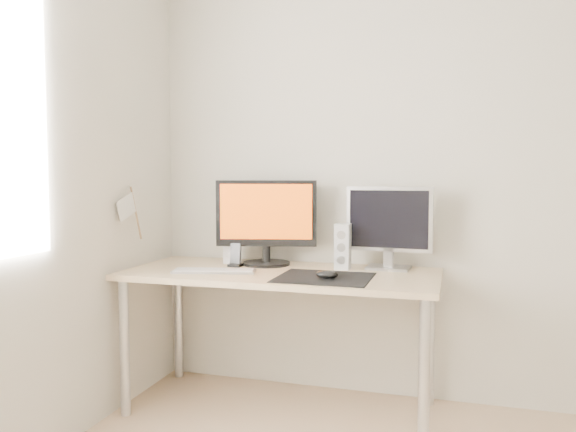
{
  "coord_description": "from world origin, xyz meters",
  "views": [
    {
      "loc": [
        -0.08,
        -1.35,
        1.22
      ],
      "look_at": [
        -0.92,
        1.46,
        1.01
      ],
      "focal_mm": 35.0,
      "sensor_mm": 36.0,
      "label": 1
    }
  ],
  "objects_px": {
    "main_monitor": "(266,219)",
    "mouse": "(327,274)",
    "desk": "(281,286)",
    "speaker_right": "(343,247)",
    "keyboard": "(214,271)",
    "second_monitor": "(389,224)",
    "phone_dock": "(235,259)",
    "speaker_left": "(232,242)"
  },
  "relations": [
    {
      "from": "main_monitor",
      "to": "mouse",
      "type": "bearing_deg",
      "value": -37.89
    },
    {
      "from": "mouse",
      "to": "desk",
      "type": "bearing_deg",
      "value": 151.71
    },
    {
      "from": "desk",
      "to": "speaker_right",
      "type": "relative_size",
      "value": 6.69
    },
    {
      "from": "keyboard",
      "to": "mouse",
      "type": "bearing_deg",
      "value": -2.07
    },
    {
      "from": "desk",
      "to": "speaker_right",
      "type": "bearing_deg",
      "value": 27.78
    },
    {
      "from": "mouse",
      "to": "keyboard",
      "type": "bearing_deg",
      "value": 177.93
    },
    {
      "from": "mouse",
      "to": "desk",
      "type": "xyz_separation_m",
      "value": [
        -0.28,
        0.15,
        -0.1
      ]
    },
    {
      "from": "mouse",
      "to": "speaker_right",
      "type": "distance_m",
      "value": 0.32
    },
    {
      "from": "main_monitor",
      "to": "keyboard",
      "type": "relative_size",
      "value": 1.25
    },
    {
      "from": "second_monitor",
      "to": "speaker_right",
      "type": "height_order",
      "value": "second_monitor"
    },
    {
      "from": "mouse",
      "to": "main_monitor",
      "type": "bearing_deg",
      "value": 142.11
    },
    {
      "from": "main_monitor",
      "to": "phone_dock",
      "type": "bearing_deg",
      "value": -147.0
    },
    {
      "from": "mouse",
      "to": "keyboard",
      "type": "xyz_separation_m",
      "value": [
        -0.59,
        0.02,
        -0.01
      ]
    },
    {
      "from": "desk",
      "to": "phone_dock",
      "type": "xyz_separation_m",
      "value": [
        -0.28,
        0.08,
        0.12
      ]
    },
    {
      "from": "speaker_right",
      "to": "speaker_left",
      "type": "bearing_deg",
      "value": 177.21
    },
    {
      "from": "desk",
      "to": "phone_dock",
      "type": "bearing_deg",
      "value": 164.65
    },
    {
      "from": "second_monitor",
      "to": "phone_dock",
      "type": "distance_m",
      "value": 0.84
    },
    {
      "from": "speaker_left",
      "to": "speaker_right",
      "type": "xyz_separation_m",
      "value": [
        0.64,
        -0.03,
        0.0
      ]
    },
    {
      "from": "main_monitor",
      "to": "speaker_left",
      "type": "distance_m",
      "value": 0.25
    },
    {
      "from": "main_monitor",
      "to": "second_monitor",
      "type": "bearing_deg",
      "value": 4.52
    },
    {
      "from": "desk",
      "to": "main_monitor",
      "type": "height_order",
      "value": "main_monitor"
    },
    {
      "from": "speaker_right",
      "to": "keyboard",
      "type": "xyz_separation_m",
      "value": [
        -0.61,
        -0.28,
        -0.11
      ]
    },
    {
      "from": "keyboard",
      "to": "speaker_right",
      "type": "bearing_deg",
      "value": 24.86
    },
    {
      "from": "speaker_left",
      "to": "main_monitor",
      "type": "bearing_deg",
      "value": -3.71
    },
    {
      "from": "desk",
      "to": "main_monitor",
      "type": "xyz_separation_m",
      "value": [
        -0.14,
        0.17,
        0.33
      ]
    },
    {
      "from": "speaker_left",
      "to": "speaker_right",
      "type": "distance_m",
      "value": 0.64
    },
    {
      "from": "mouse",
      "to": "speaker_right",
      "type": "xyz_separation_m",
      "value": [
        0.02,
        0.3,
        0.1
      ]
    },
    {
      "from": "speaker_right",
      "to": "main_monitor",
      "type": "bearing_deg",
      "value": 177.66
    },
    {
      "from": "desk",
      "to": "keyboard",
      "type": "xyz_separation_m",
      "value": [
        -0.32,
        -0.13,
        0.09
      ]
    },
    {
      "from": "desk",
      "to": "keyboard",
      "type": "relative_size",
      "value": 3.67
    },
    {
      "from": "speaker_right",
      "to": "keyboard",
      "type": "distance_m",
      "value": 0.68
    },
    {
      "from": "speaker_left",
      "to": "speaker_right",
      "type": "relative_size",
      "value": 1.0
    },
    {
      "from": "second_monitor",
      "to": "speaker_right",
      "type": "bearing_deg",
      "value": -163.24
    },
    {
      "from": "main_monitor",
      "to": "keyboard",
      "type": "xyz_separation_m",
      "value": [
        -0.18,
        -0.3,
        -0.25
      ]
    },
    {
      "from": "mouse",
      "to": "phone_dock",
      "type": "relative_size",
      "value": 0.84
    },
    {
      "from": "speaker_right",
      "to": "keyboard",
      "type": "height_order",
      "value": "speaker_right"
    },
    {
      "from": "main_monitor",
      "to": "second_monitor",
      "type": "distance_m",
      "value": 0.66
    },
    {
      "from": "desk",
      "to": "second_monitor",
      "type": "bearing_deg",
      "value": 23.14
    },
    {
      "from": "keyboard",
      "to": "second_monitor",
      "type": "bearing_deg",
      "value": 22.72
    },
    {
      "from": "main_monitor",
      "to": "speaker_right",
      "type": "relative_size",
      "value": 2.28
    },
    {
      "from": "mouse",
      "to": "phone_dock",
      "type": "xyz_separation_m",
      "value": [
        -0.56,
        0.23,
        0.02
      ]
    },
    {
      "from": "phone_dock",
      "to": "mouse",
      "type": "bearing_deg",
      "value": -22.06
    }
  ]
}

